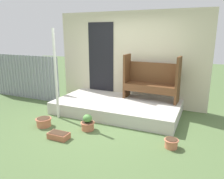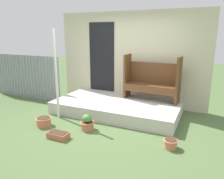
# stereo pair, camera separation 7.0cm
# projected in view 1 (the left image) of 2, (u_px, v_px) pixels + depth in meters

# --- Properties ---
(ground_plane) EXTENTS (24.00, 24.00, 0.00)m
(ground_plane) POSITION_uv_depth(u_px,v_px,m) (106.00, 124.00, 4.95)
(ground_plane) COLOR #516B3D
(porch_slab) EXTENTS (3.15, 1.68, 0.30)m
(porch_slab) POSITION_uv_depth(u_px,v_px,m) (117.00, 107.00, 5.69)
(porch_slab) COLOR beige
(porch_slab) RESTS_ON ground_plane
(house_wall) EXTENTS (4.35, 0.08, 2.60)m
(house_wall) POSITION_uv_depth(u_px,v_px,m) (128.00, 59.00, 6.19)
(house_wall) COLOR beige
(house_wall) RESTS_ON ground_plane
(fence_corrugated) EXTENTS (2.60, 0.05, 1.36)m
(fence_corrugated) POSITION_uv_depth(u_px,v_px,m) (24.00, 77.00, 6.85)
(fence_corrugated) COLOR gray
(fence_corrugated) RESTS_ON ground_plane
(support_post) EXTENTS (0.06, 0.06, 2.12)m
(support_post) POSITION_uv_depth(u_px,v_px,m) (56.00, 75.00, 5.10)
(support_post) COLOR white
(support_post) RESTS_ON ground_plane
(bench) EXTENTS (1.44, 0.48, 1.17)m
(bench) POSITION_uv_depth(u_px,v_px,m) (151.00, 79.00, 5.66)
(bench) COLOR brown
(bench) RESTS_ON porch_slab
(flower_pot_left) EXTENTS (0.35, 0.35, 0.19)m
(flower_pot_left) POSITION_uv_depth(u_px,v_px,m) (44.00, 122.00, 4.84)
(flower_pot_left) COLOR #C67251
(flower_pot_left) RESTS_ON ground_plane
(flower_pot_middle) EXTENTS (0.30, 0.30, 0.35)m
(flower_pot_middle) POSITION_uv_depth(u_px,v_px,m) (88.00, 123.00, 4.64)
(flower_pot_middle) COLOR #C67251
(flower_pot_middle) RESTS_ON ground_plane
(flower_pot_right) EXTENTS (0.26, 0.26, 0.17)m
(flower_pot_right) POSITION_uv_depth(u_px,v_px,m) (171.00, 143.00, 3.92)
(flower_pot_right) COLOR #C67251
(flower_pot_right) RESTS_ON ground_plane
(planter_box_rect) EXTENTS (0.41, 0.23, 0.13)m
(planter_box_rect) POSITION_uv_depth(u_px,v_px,m) (59.00, 135.00, 4.28)
(planter_box_rect) COLOR #B76647
(planter_box_rect) RESTS_ON ground_plane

